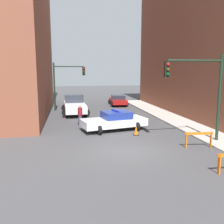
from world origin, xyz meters
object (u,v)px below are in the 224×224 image
(white_truck, at_px, (75,105))
(parked_car_near, at_px, (118,100))
(traffic_light_near, at_px, (202,85))
(barrier_back, at_px, (199,137))
(pedestrian_crossing, at_px, (80,115))
(traffic_cone, at_px, (136,130))
(police_car, at_px, (115,121))
(traffic_light_far, at_px, (64,80))

(white_truck, bearing_deg, parked_car_near, 41.78)
(traffic_light_near, height_order, barrier_back, traffic_light_near)
(pedestrian_crossing, distance_m, traffic_cone, 5.16)
(police_car, bearing_deg, parked_car_near, -25.10)
(traffic_light_far, bearing_deg, white_truck, -67.97)
(police_car, relative_size, parked_car_near, 1.13)
(traffic_light_near, distance_m, traffic_light_far, 16.36)
(parked_car_near, distance_m, barrier_back, 18.20)
(traffic_light_near, bearing_deg, police_car, 137.19)
(parked_car_near, bearing_deg, barrier_back, -83.38)
(police_car, bearing_deg, traffic_light_near, -145.02)
(pedestrian_crossing, relative_size, barrier_back, 1.04)
(traffic_light_far, bearing_deg, traffic_cone, -68.02)
(traffic_light_near, bearing_deg, barrier_back, -121.64)
(police_car, relative_size, traffic_cone, 7.60)
(pedestrian_crossing, bearing_deg, traffic_light_near, 70.94)
(barrier_back, relative_size, traffic_cone, 2.43)
(white_truck, bearing_deg, barrier_back, -64.73)
(parked_car_near, relative_size, barrier_back, 2.77)
(traffic_cone, bearing_deg, white_truck, 111.97)
(white_truck, xyz_separation_m, parked_car_near, (5.64, 5.36, -0.23))
(police_car, distance_m, parked_car_near, 13.49)
(traffic_light_near, xyz_separation_m, parked_car_near, (-1.44, 17.28, -2.86))
(barrier_back, bearing_deg, pedestrian_crossing, 131.72)
(pedestrian_crossing, bearing_deg, police_car, 72.60)
(traffic_cone, bearing_deg, traffic_light_near, -37.12)
(traffic_light_near, distance_m, parked_car_near, 17.57)
(white_truck, bearing_deg, pedestrian_crossing, -89.42)
(traffic_light_far, bearing_deg, traffic_light_near, -60.61)
(pedestrian_crossing, bearing_deg, white_truck, -154.80)
(traffic_light_near, bearing_deg, white_truck, 120.73)
(pedestrian_crossing, height_order, barrier_back, pedestrian_crossing)
(pedestrian_crossing, distance_m, barrier_back, 9.47)
(white_truck, relative_size, barrier_back, 3.43)
(traffic_light_far, bearing_deg, police_car, -70.55)
(pedestrian_crossing, bearing_deg, traffic_cone, 67.07)
(white_truck, bearing_deg, traffic_light_far, 110.31)
(white_truck, distance_m, traffic_cone, 10.20)
(white_truck, relative_size, parked_car_near, 1.24)
(traffic_light_far, distance_m, parked_car_near, 7.74)
(traffic_light_near, bearing_deg, traffic_cone, 142.88)
(white_truck, relative_size, traffic_cone, 8.32)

